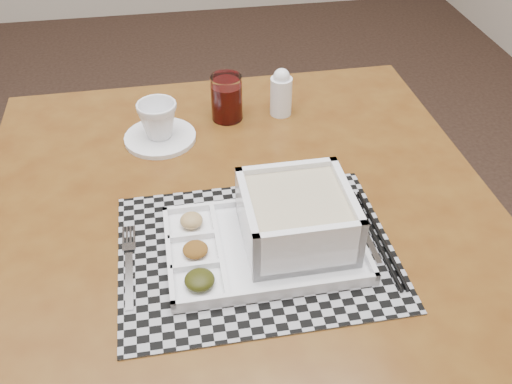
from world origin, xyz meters
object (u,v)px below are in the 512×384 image
Objects in this scene: serving_tray at (286,226)px; dining_table at (239,231)px; juice_glass at (227,99)px; creamer_bottle at (281,93)px; cup at (158,120)px.

dining_table is at bearing 116.86° from serving_tray.
creamer_bottle reaches higher than juice_glass.
serving_tray is at bearing -63.14° from dining_table.
dining_table is 0.29m from cup.
dining_table is at bearing -77.13° from cup.
serving_tray is 2.94× the size of creamer_bottle.
serving_tray is (0.06, -0.12, 0.11)m from dining_table.
creamer_bottle is at bearing -0.22° from juice_glass.
creamer_bottle is at bearing -4.23° from cup.
cup is at bearing -167.30° from creamer_bottle.
dining_table is 0.18m from serving_tray.
creamer_bottle is at bearing 79.53° from serving_tray.
dining_table is at bearing -93.62° from juice_glass.
serving_tray is 0.42m from juice_glass.
dining_table is 2.96× the size of serving_tray.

